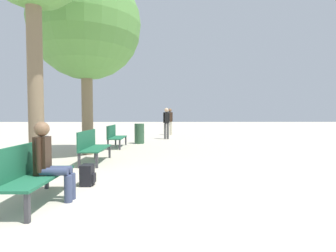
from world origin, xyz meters
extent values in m
plane|color=beige|center=(0.00, 0.00, 0.00)|extent=(80.00, 80.00, 0.00)
cube|color=#1E6042|center=(-1.92, 0.16, 0.41)|extent=(0.54, 1.63, 0.04)
cube|color=#1E6042|center=(-2.17, 0.16, 0.67)|extent=(0.04, 1.63, 0.49)
cube|color=#38383D|center=(-1.69, -0.62, 0.19)|extent=(0.06, 0.06, 0.39)
cube|color=#38383D|center=(-1.69, 0.93, 0.19)|extent=(0.06, 0.06, 0.39)
cube|color=#38383D|center=(-2.14, 0.93, 0.19)|extent=(0.06, 0.06, 0.39)
cube|color=#1E6042|center=(-1.92, 3.54, 0.41)|extent=(0.54, 1.63, 0.04)
cube|color=#1E6042|center=(-2.17, 3.54, 0.67)|extent=(0.04, 1.63, 0.49)
cube|color=#38383D|center=(-1.69, 2.77, 0.19)|extent=(0.06, 0.06, 0.39)
cube|color=#38383D|center=(-1.69, 4.31, 0.19)|extent=(0.06, 0.06, 0.39)
cube|color=#38383D|center=(-2.14, 2.77, 0.19)|extent=(0.06, 0.06, 0.39)
cube|color=#38383D|center=(-2.14, 4.31, 0.19)|extent=(0.06, 0.06, 0.39)
cube|color=#1E6042|center=(-1.92, 6.92, 0.41)|extent=(0.54, 1.63, 0.04)
cube|color=#1E6042|center=(-2.17, 6.92, 0.67)|extent=(0.04, 1.63, 0.49)
cube|color=#38383D|center=(-1.69, 6.15, 0.19)|extent=(0.06, 0.06, 0.39)
cube|color=#38383D|center=(-1.69, 7.70, 0.19)|extent=(0.06, 0.06, 0.39)
cube|color=#38383D|center=(-2.14, 6.15, 0.19)|extent=(0.06, 0.06, 0.39)
cube|color=#38383D|center=(-2.14, 7.70, 0.19)|extent=(0.06, 0.06, 0.39)
cylinder|color=#7A664C|center=(-2.60, 1.52, 2.02)|extent=(0.30, 0.30, 4.05)
cylinder|color=#7A664C|center=(-2.60, 5.07, 1.69)|extent=(0.37, 0.37, 3.39)
sphere|color=#568E42|center=(-2.60, 5.07, 4.40)|extent=(3.68, 3.68, 3.68)
cylinder|color=#384260|center=(-1.67, 0.17, 0.49)|extent=(0.43, 0.13, 0.13)
cylinder|color=#384260|center=(-1.46, 0.17, 0.21)|extent=(0.13, 0.13, 0.43)
cylinder|color=#384260|center=(-1.67, 0.32, 0.49)|extent=(0.43, 0.13, 0.13)
cylinder|color=#384260|center=(-1.46, 0.32, 0.21)|extent=(0.13, 0.13, 0.43)
cube|color=black|center=(-1.89, 0.24, 0.73)|extent=(0.20, 0.23, 0.61)
cylinder|color=black|center=(-1.89, 0.12, 0.76)|extent=(0.09, 0.09, 0.55)
cylinder|color=black|center=(-1.89, 0.37, 0.76)|extent=(0.09, 0.09, 0.55)
sphere|color=brown|center=(-1.89, 0.24, 1.16)|extent=(0.23, 0.23, 0.23)
cube|color=black|center=(-1.45, 1.14, 0.20)|extent=(0.22, 0.28, 0.41)
cube|color=black|center=(-1.32, 1.14, 0.14)|extent=(0.04, 0.20, 0.18)
cylinder|color=#4C4C4C|center=(0.06, 10.41, 0.43)|extent=(0.13, 0.13, 0.86)
cylinder|color=#4C4C4C|center=(0.21, 10.41, 0.43)|extent=(0.13, 0.13, 0.86)
cube|color=black|center=(0.13, 10.41, 1.17)|extent=(0.23, 0.26, 0.61)
cylinder|color=black|center=(0.00, 10.41, 1.18)|extent=(0.09, 0.09, 0.58)
cylinder|color=black|center=(0.26, 10.41, 1.18)|extent=(0.09, 0.09, 0.58)
sphere|color=tan|center=(0.13, 10.41, 1.60)|extent=(0.23, 0.23, 0.23)
cylinder|color=beige|center=(0.30, 13.23, 0.44)|extent=(0.13, 0.13, 0.88)
cylinder|color=beige|center=(0.45, 13.23, 0.44)|extent=(0.13, 0.13, 0.88)
cube|color=black|center=(0.37, 13.23, 1.19)|extent=(0.31, 0.31, 0.62)
cylinder|color=black|center=(0.24, 13.23, 1.20)|extent=(0.09, 0.09, 0.59)
cylinder|color=black|center=(0.51, 13.23, 1.20)|extent=(0.09, 0.09, 0.59)
sphere|color=brown|center=(0.37, 13.23, 1.62)|extent=(0.24, 0.24, 0.24)
cylinder|color=#2D5138|center=(-1.14, 8.30, 0.47)|extent=(0.45, 0.45, 0.93)
camera|label=1|loc=(0.08, -3.92, 1.40)|focal=28.00mm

